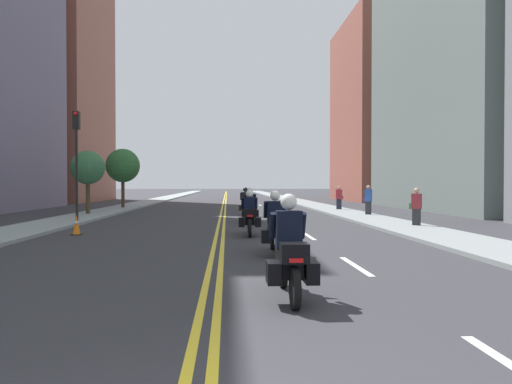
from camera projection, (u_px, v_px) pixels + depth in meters
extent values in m
plane|color=#303035|center=(225.00, 201.00, 50.06)|extent=(264.00, 264.00, 0.00)
cube|color=gray|center=(154.00, 201.00, 49.60)|extent=(2.52, 144.00, 0.12)
cube|color=gray|center=(294.00, 200.00, 50.51)|extent=(2.52, 144.00, 0.12)
cube|color=yellow|center=(224.00, 201.00, 50.05)|extent=(0.12, 132.00, 0.01)
cube|color=yellow|center=(226.00, 201.00, 50.07)|extent=(0.12, 132.00, 0.01)
cube|color=silver|center=(356.00, 266.00, 10.33)|extent=(0.14, 2.40, 0.01)
cube|color=silver|center=(308.00, 236.00, 16.31)|extent=(0.14, 2.40, 0.01)
cube|color=silver|center=(287.00, 222.00, 22.30)|extent=(0.14, 2.40, 0.01)
cube|color=silver|center=(274.00, 214.00, 28.29)|extent=(0.14, 2.40, 0.01)
cube|color=silver|center=(266.00, 209.00, 34.28)|extent=(0.14, 2.40, 0.01)
cube|color=silver|center=(260.00, 205.00, 40.27)|extent=(0.14, 2.40, 0.01)
cube|color=silver|center=(256.00, 202.00, 46.25)|extent=(0.14, 2.40, 0.01)
cube|color=silver|center=(253.00, 200.00, 52.24)|extent=(0.14, 2.40, 0.01)
cube|color=silver|center=(250.00, 199.00, 58.23)|extent=(0.14, 2.40, 0.01)
cube|color=#8F5241|center=(51.00, 61.00, 48.88)|extent=(9.73, 14.55, 29.14)
cube|color=#2D3847|center=(3.00, 131.00, 48.70)|extent=(0.04, 12.22, 0.90)
cube|color=#2D3847|center=(3.00, 53.00, 48.57)|extent=(0.04, 12.22, 0.90)
cube|color=#944F41|center=(376.00, 111.00, 52.10)|extent=(7.31, 14.12, 19.69)
cube|color=#2D3847|center=(409.00, 156.00, 52.40)|extent=(0.04, 11.86, 0.90)
cube|color=#2D3847|center=(409.00, 107.00, 52.31)|extent=(0.04, 11.86, 0.90)
cube|color=#2D3847|center=(409.00, 58.00, 52.23)|extent=(0.04, 11.86, 0.90)
cylinder|color=black|center=(283.00, 270.00, 8.17)|extent=(0.10, 0.61, 0.61)
cylinder|color=black|center=(295.00, 289.00, 6.72)|extent=(0.10, 0.61, 0.61)
cube|color=silver|center=(283.00, 251.00, 8.16)|extent=(0.14, 0.32, 0.04)
cube|color=black|center=(288.00, 261.00, 7.44)|extent=(0.32, 1.11, 0.40)
cube|color=black|center=(294.00, 253.00, 6.78)|extent=(0.40, 0.36, 0.28)
cube|color=red|center=(296.00, 260.00, 6.59)|extent=(0.20, 0.03, 0.06)
cube|color=black|center=(273.00, 272.00, 6.99)|extent=(0.20, 0.44, 0.32)
cube|color=black|center=(311.00, 272.00, 7.02)|extent=(0.20, 0.44, 0.32)
cube|color=#B2C1CC|center=(285.00, 234.00, 7.90)|extent=(0.36, 0.12, 0.36)
cube|color=black|center=(289.00, 230.00, 7.38)|extent=(0.40, 0.26, 0.59)
cylinder|color=black|center=(273.00, 226.00, 7.52)|extent=(0.10, 0.28, 0.45)
cylinder|color=black|center=(303.00, 226.00, 7.54)|extent=(0.10, 0.28, 0.45)
sphere|color=white|center=(289.00, 202.00, 7.40)|extent=(0.26, 0.26, 0.26)
cylinder|color=black|center=(273.00, 238.00, 12.90)|extent=(0.12, 0.65, 0.65)
cylinder|color=black|center=(278.00, 245.00, 11.41)|extent=(0.12, 0.65, 0.65)
cube|color=silver|center=(273.00, 225.00, 12.90)|extent=(0.15, 0.32, 0.04)
cube|color=black|center=(275.00, 230.00, 12.15)|extent=(0.34, 1.14, 0.40)
cube|color=black|center=(277.00, 224.00, 11.48)|extent=(0.41, 0.37, 0.28)
cube|color=red|center=(278.00, 228.00, 11.29)|extent=(0.20, 0.03, 0.06)
cube|color=black|center=(265.00, 236.00, 11.69)|extent=(0.21, 0.44, 0.32)
cube|color=black|center=(288.00, 236.00, 11.72)|extent=(0.21, 0.44, 0.32)
cube|color=#B2C1CC|center=(274.00, 214.00, 12.62)|extent=(0.36, 0.13, 0.36)
cube|color=black|center=(275.00, 212.00, 12.09)|extent=(0.41, 0.27, 0.55)
cylinder|color=black|center=(266.00, 210.00, 12.23)|extent=(0.11, 0.28, 0.45)
cylinder|color=black|center=(284.00, 210.00, 12.25)|extent=(0.11, 0.28, 0.45)
sphere|color=white|center=(275.00, 196.00, 12.12)|extent=(0.26, 0.26, 0.26)
cylinder|color=black|center=(249.00, 224.00, 17.45)|extent=(0.12, 0.64, 0.64)
cylinder|color=black|center=(250.00, 228.00, 15.82)|extent=(0.12, 0.64, 0.64)
cube|color=silver|center=(249.00, 215.00, 17.44)|extent=(0.15, 0.32, 0.04)
cube|color=black|center=(249.00, 218.00, 16.63)|extent=(0.35, 1.24, 0.40)
cube|color=black|center=(250.00, 213.00, 15.90)|extent=(0.41, 0.37, 0.28)
cube|color=red|center=(250.00, 216.00, 15.71)|extent=(0.20, 0.04, 0.06)
cube|color=black|center=(242.00, 222.00, 16.14)|extent=(0.21, 0.45, 0.32)
cube|color=black|center=(258.00, 222.00, 16.16)|extent=(0.21, 0.45, 0.32)
cube|color=#B2C1CC|center=(249.00, 207.00, 17.15)|extent=(0.36, 0.13, 0.36)
cube|color=black|center=(249.00, 205.00, 16.57)|extent=(0.41, 0.27, 0.52)
cylinder|color=black|center=(243.00, 203.00, 16.72)|extent=(0.11, 0.28, 0.45)
cylinder|color=black|center=(256.00, 203.00, 16.73)|extent=(0.11, 0.28, 0.45)
sphere|color=white|center=(249.00, 194.00, 16.60)|extent=(0.26, 0.26, 0.26)
cylinder|color=black|center=(250.00, 215.00, 22.45)|extent=(0.14, 0.61, 0.61)
cylinder|color=black|center=(250.00, 218.00, 20.88)|extent=(0.14, 0.61, 0.61)
cube|color=silver|center=(250.00, 209.00, 22.45)|extent=(0.15, 0.32, 0.04)
cube|color=black|center=(250.00, 211.00, 21.66)|extent=(0.35, 1.20, 0.40)
cube|color=black|center=(250.00, 206.00, 20.95)|extent=(0.41, 0.37, 0.28)
cube|color=red|center=(250.00, 209.00, 20.76)|extent=(0.20, 0.03, 0.06)
cube|color=black|center=(244.00, 213.00, 21.18)|extent=(0.21, 0.44, 0.32)
cube|color=black|center=(256.00, 213.00, 21.20)|extent=(0.21, 0.44, 0.32)
cube|color=#B2C1CC|center=(250.00, 202.00, 22.16)|extent=(0.36, 0.13, 0.36)
cube|color=black|center=(250.00, 200.00, 21.60)|extent=(0.41, 0.27, 0.58)
cylinder|color=black|center=(245.00, 199.00, 21.74)|extent=(0.11, 0.28, 0.45)
cylinder|color=black|center=(255.00, 199.00, 21.76)|extent=(0.11, 0.28, 0.45)
sphere|color=white|center=(250.00, 191.00, 21.62)|extent=(0.26, 0.26, 0.26)
cylinder|color=black|center=(245.00, 210.00, 27.09)|extent=(0.11, 0.65, 0.65)
cylinder|color=black|center=(246.00, 211.00, 25.55)|extent=(0.11, 0.65, 0.65)
cube|color=silver|center=(245.00, 204.00, 27.08)|extent=(0.14, 0.32, 0.04)
cube|color=black|center=(245.00, 205.00, 26.31)|extent=(0.32, 1.17, 0.40)
cube|color=black|center=(246.00, 202.00, 25.62)|extent=(0.40, 0.36, 0.28)
cube|color=red|center=(246.00, 204.00, 25.43)|extent=(0.20, 0.03, 0.06)
cube|color=black|center=(241.00, 208.00, 25.83)|extent=(0.20, 0.44, 0.32)
cube|color=black|center=(251.00, 208.00, 25.87)|extent=(0.20, 0.44, 0.32)
cube|color=#B2C1CC|center=(245.00, 198.00, 26.80)|extent=(0.36, 0.12, 0.36)
cube|color=black|center=(245.00, 197.00, 26.25)|extent=(0.40, 0.26, 0.56)
cylinder|color=black|center=(241.00, 196.00, 26.39)|extent=(0.10, 0.28, 0.45)
cylinder|color=black|center=(250.00, 196.00, 26.42)|extent=(0.10, 0.28, 0.45)
sphere|color=black|center=(245.00, 189.00, 26.28)|extent=(0.26, 0.26, 0.26)
cube|color=black|center=(77.00, 235.00, 16.65)|extent=(0.33, 0.33, 0.03)
cone|color=orange|center=(76.00, 224.00, 16.64)|extent=(0.26, 0.26, 0.69)
cylinder|color=white|center=(76.00, 222.00, 16.64)|extent=(0.18, 0.18, 0.08)
cylinder|color=black|center=(77.00, 176.00, 21.32)|extent=(0.12, 0.12, 4.33)
cube|color=black|center=(76.00, 120.00, 21.28)|extent=(0.28, 0.28, 0.80)
sphere|color=red|center=(75.00, 114.00, 21.13)|extent=(0.18, 0.18, 0.18)
cube|color=#2B2C30|center=(416.00, 218.00, 19.23)|extent=(0.34, 0.34, 0.79)
cube|color=#9F2E38|center=(417.00, 201.00, 19.22)|extent=(0.41, 0.41, 0.63)
sphere|color=tan|center=(417.00, 191.00, 19.21)|extent=(0.22, 0.22, 0.22)
cube|color=#398141|center=(411.00, 206.00, 19.37)|extent=(0.18, 0.18, 0.24)
cube|color=#2B2C35|center=(368.00, 209.00, 26.18)|extent=(0.34, 0.33, 0.84)
cube|color=blue|center=(368.00, 195.00, 26.17)|extent=(0.42, 0.39, 0.67)
sphere|color=tan|center=(368.00, 187.00, 26.16)|extent=(0.22, 0.22, 0.22)
cube|color=#673566|center=(365.00, 199.00, 26.29)|extent=(0.19, 0.18, 0.24)
cube|color=#202637|center=(339.00, 205.00, 31.59)|extent=(0.34, 0.34, 0.81)
cube|color=#B62D3B|center=(339.00, 194.00, 31.58)|extent=(0.41, 0.40, 0.64)
sphere|color=tan|center=(339.00, 188.00, 31.58)|extent=(0.22, 0.22, 0.22)
cube|color=#A93942|center=(342.00, 197.00, 31.45)|extent=(0.19, 0.18, 0.24)
cylinder|color=#4C3424|center=(123.00, 193.00, 34.12)|extent=(0.24, 0.24, 2.30)
sphere|color=#316935|center=(123.00, 166.00, 34.08)|extent=(2.43, 2.43, 2.43)
cylinder|color=#473923|center=(88.00, 197.00, 26.90)|extent=(0.24, 0.24, 2.07)
sphere|color=#376C43|center=(88.00, 168.00, 26.87)|extent=(1.92, 1.92, 1.92)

